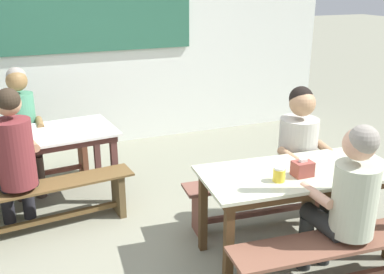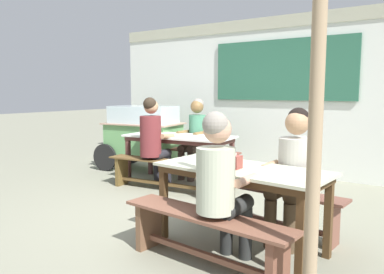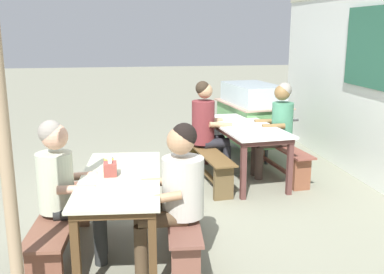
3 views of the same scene
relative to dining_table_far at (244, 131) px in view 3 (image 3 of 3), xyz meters
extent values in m
plane|color=gray|center=(0.92, -1.15, -0.65)|extent=(40.00, 40.00, 0.00)
cube|color=silver|center=(0.00, 0.00, 0.06)|extent=(1.69, 0.88, 0.03)
cube|color=#532F2B|center=(0.00, 0.00, 0.02)|extent=(1.61, 0.81, 0.06)
cube|color=#532F2B|center=(0.70, 0.37, -0.33)|extent=(0.07, 0.07, 0.64)
cube|color=#532F2B|center=(0.76, -0.22, -0.33)|extent=(0.07, 0.07, 0.64)
cube|color=#532F2B|center=(-0.76, 0.22, -0.33)|extent=(0.07, 0.07, 0.64)
cube|color=#532F2B|center=(-0.70, -0.37, -0.33)|extent=(0.07, 0.07, 0.64)
cube|color=beige|center=(1.88, -1.63, 0.06)|extent=(1.57, 0.80, 0.03)
cube|color=#4B331C|center=(1.88, -1.63, 0.02)|extent=(1.49, 0.73, 0.06)
cube|color=#4B331C|center=(2.58, -1.41, -0.33)|extent=(0.06, 0.06, 0.64)
cube|color=#4B331C|center=(2.54, -1.96, -0.33)|extent=(0.06, 0.06, 0.64)
cube|color=#4B331C|center=(1.23, -1.29, -0.33)|extent=(0.06, 0.06, 0.64)
cube|color=#4B331C|center=(1.18, -1.84, -0.33)|extent=(0.06, 0.06, 0.64)
cube|color=brown|center=(-0.05, 0.52, -0.23)|extent=(1.52, 0.41, 0.02)
cube|color=brown|center=(0.58, 0.58, -0.45)|extent=(0.08, 0.22, 0.41)
cube|color=brown|center=(-0.68, 0.45, -0.45)|extent=(0.08, 0.22, 0.41)
cube|color=brown|center=(-0.05, 0.52, -0.55)|extent=(1.22, 0.17, 0.04)
cube|color=brown|center=(0.05, -0.52, -0.23)|extent=(1.63, 0.44, 0.02)
cube|color=brown|center=(0.74, -0.45, -0.44)|extent=(0.08, 0.24, 0.42)
cube|color=brown|center=(-0.63, -0.59, -0.44)|extent=(0.08, 0.24, 0.42)
cube|color=brown|center=(0.05, -0.52, -0.55)|extent=(1.33, 0.18, 0.04)
cube|color=brown|center=(1.93, -1.11, -0.23)|extent=(1.53, 0.39, 0.03)
cube|color=brown|center=(2.56, -1.16, -0.45)|extent=(0.08, 0.22, 0.41)
cube|color=brown|center=(1.29, -1.05, -0.45)|extent=(0.08, 0.22, 0.41)
cube|color=brown|center=(1.93, -1.11, -0.55)|extent=(1.23, 0.15, 0.04)
cube|color=brown|center=(1.84, -2.15, -0.23)|extent=(1.52, 0.44, 0.02)
cube|color=brown|center=(2.47, -2.20, -0.45)|extent=(0.08, 0.27, 0.41)
cube|color=brown|center=(1.21, -2.09, -0.45)|extent=(0.08, 0.27, 0.41)
cube|color=brown|center=(1.84, -2.15, -0.55)|extent=(1.22, 0.15, 0.04)
cube|color=#629D5D|center=(-1.09, 0.43, -0.13)|extent=(1.31, 0.87, 0.57)
cube|color=silver|center=(-1.09, 0.43, 0.32)|extent=(1.18, 0.78, 0.32)
cube|color=tan|center=(-1.09, 0.43, 0.17)|extent=(1.40, 0.96, 0.02)
cylinder|color=black|center=(-1.70, 0.73, -0.42)|extent=(0.48, 0.12, 0.47)
cylinder|color=black|center=(-1.59, -0.03, -0.42)|extent=(0.48, 0.12, 0.47)
cylinder|color=#333333|center=(-0.55, 0.50, -0.53)|extent=(0.05, 0.05, 0.24)
cylinder|color=#3F3F3F|center=(-0.31, 0.54, 0.04)|extent=(0.13, 0.71, 0.04)
cylinder|color=#272928|center=(2.02, -1.81, -0.43)|extent=(0.11, 0.11, 0.44)
cylinder|color=#272928|center=(1.84, -1.81, -0.43)|extent=(0.11, 0.11, 0.44)
cylinder|color=#272928|center=(2.03, -1.98, -0.17)|extent=(0.13, 0.38, 0.13)
cylinder|color=#272928|center=(1.85, -1.98, -0.17)|extent=(0.13, 0.38, 0.13)
cylinder|color=#B4BBA2|center=(1.94, -2.15, 0.07)|extent=(0.30, 0.30, 0.50)
sphere|color=tan|center=(1.94, -2.13, 0.46)|extent=(0.21, 0.21, 0.21)
sphere|color=gray|center=(1.94, -2.16, 0.49)|extent=(0.20, 0.20, 0.20)
cylinder|color=tan|center=(2.10, -1.97, 0.06)|extent=(0.07, 0.30, 0.08)
cylinder|color=tan|center=(1.77, -1.98, 0.06)|extent=(0.07, 0.30, 0.08)
cylinder|color=#46362E|center=(-0.10, 0.19, -0.43)|extent=(0.11, 0.11, 0.44)
cylinder|color=#46362E|center=(0.08, 0.19, -0.43)|extent=(0.11, 0.11, 0.44)
cylinder|color=#46362E|center=(-0.10, 0.35, -0.17)|extent=(0.13, 0.37, 0.13)
cylinder|color=#46362E|center=(0.08, 0.36, -0.17)|extent=(0.13, 0.37, 0.13)
cylinder|color=#438161|center=(-0.01, 0.52, 0.09)|extent=(0.28, 0.28, 0.53)
sphere|color=brown|center=(-0.01, 0.50, 0.49)|extent=(0.21, 0.21, 0.21)
sphere|color=gray|center=(-0.01, 0.53, 0.53)|extent=(0.19, 0.19, 0.19)
cylinder|color=brown|center=(-0.17, 0.34, 0.08)|extent=(0.07, 0.30, 0.07)
cylinder|color=brown|center=(0.15, 0.34, 0.08)|extent=(0.07, 0.30, 0.07)
cylinder|color=#232228|center=(-0.05, -0.22, -0.43)|extent=(0.11, 0.11, 0.44)
cylinder|color=#232228|center=(-0.23, -0.24, -0.43)|extent=(0.11, 0.11, 0.44)
cylinder|color=#232228|center=(-0.03, -0.37, -0.17)|extent=(0.17, 0.36, 0.13)
cylinder|color=#232228|center=(-0.21, -0.39, -0.17)|extent=(0.17, 0.36, 0.13)
cylinder|color=maroon|center=(-0.10, -0.53, 0.11)|extent=(0.30, 0.30, 0.57)
sphere|color=tan|center=(-0.10, -0.51, 0.52)|extent=(0.20, 0.20, 0.20)
sphere|color=#2D2319|center=(-0.10, -0.54, 0.56)|extent=(0.19, 0.19, 0.19)
cylinder|color=tan|center=(0.04, -0.33, 0.10)|extent=(0.11, 0.31, 0.10)
cylinder|color=tan|center=(-0.29, -0.38, 0.10)|extent=(0.11, 0.31, 0.11)
cylinder|color=#4C3A27|center=(2.10, -1.48, -0.43)|extent=(0.11, 0.11, 0.44)
cylinder|color=#4C3A27|center=(2.28, -1.48, -0.43)|extent=(0.11, 0.11, 0.44)
cylinder|color=#4C3A27|center=(2.11, -1.30, -0.17)|extent=(0.14, 0.39, 0.13)
cylinder|color=#4C3A27|center=(2.29, -1.31, -0.17)|extent=(0.14, 0.39, 0.13)
cylinder|color=#B9B6AB|center=(2.20, -1.13, 0.06)|extent=(0.34, 0.34, 0.48)
sphere|color=tan|center=(2.20, -1.15, 0.45)|extent=(0.22, 0.22, 0.22)
sphere|color=black|center=(2.20, -1.12, 0.49)|extent=(0.20, 0.20, 0.20)
cylinder|color=tan|center=(2.01, -1.30, 0.05)|extent=(0.08, 0.30, 0.07)
cylinder|color=tan|center=(2.38, -1.32, 0.05)|extent=(0.08, 0.31, 0.11)
cube|color=brown|center=(1.84, -1.71, 0.13)|extent=(0.14, 0.11, 0.11)
cube|color=white|center=(1.84, -1.71, 0.20)|extent=(0.06, 0.03, 0.02)
cylinder|color=yellow|center=(1.63, -1.72, 0.12)|extent=(0.09, 0.09, 0.09)
cylinder|color=white|center=(1.63, -1.72, 0.17)|extent=(0.08, 0.08, 0.02)
cylinder|color=#9F8666|center=(2.72, -2.32, 0.60)|extent=(0.09, 0.09, 2.51)
camera|label=1|loc=(-0.04, -4.19, 1.44)|focal=41.94mm
camera|label=2|loc=(3.39, -4.57, 0.74)|focal=35.67mm
camera|label=3|loc=(5.57, -1.61, 1.29)|focal=41.95mm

